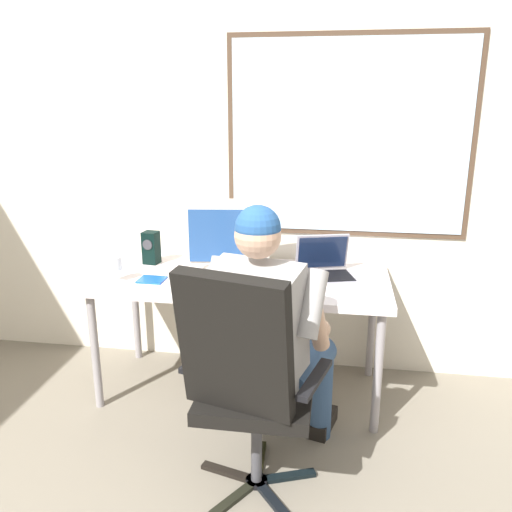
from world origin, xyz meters
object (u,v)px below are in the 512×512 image
at_px(desk, 241,285).
at_px(desk_speaker, 151,248).
at_px(coffee_mug, 288,280).
at_px(person_seated, 269,334).
at_px(office_chair, 246,375).
at_px(crt_monitor, 229,233).
at_px(cd_case, 152,280).
at_px(laptop, 325,265).
at_px(wine_glass, 115,265).

xyz_separation_m(desk, desk_speaker, (-0.58, 0.15, 0.16)).
height_order(desk_speaker, coffee_mug, desk_speaker).
bearing_deg(person_seated, office_chair, -103.23).
distance_m(crt_monitor, coffee_mug, 0.44).
xyz_separation_m(office_chair, crt_monitor, (-0.25, 0.88, 0.36)).
xyz_separation_m(desk, cd_case, (-0.47, -0.15, 0.06)).
bearing_deg(crt_monitor, laptop, 9.40).
bearing_deg(crt_monitor, desk_speaker, 162.71).
height_order(crt_monitor, coffee_mug, crt_monitor).
xyz_separation_m(cd_case, coffee_mug, (0.76, -0.03, 0.05)).
xyz_separation_m(crt_monitor, coffee_mug, (0.35, -0.18, -0.20)).
bearing_deg(office_chair, cd_case, 131.69).
height_order(person_seated, laptop, person_seated).
height_order(laptop, wine_glass, laptop).
height_order(crt_monitor, wine_glass, crt_monitor).
height_order(laptop, desk_speaker, laptop).
bearing_deg(wine_glass, desk, 16.39).
xyz_separation_m(person_seated, coffee_mug, (0.04, 0.45, 0.10)).
relative_size(person_seated, coffee_mug, 12.27).
height_order(cd_case, coffee_mug, coffee_mug).
relative_size(desk_speaker, cd_case, 1.37).
bearing_deg(cd_case, laptop, 14.08).
relative_size(desk, coffee_mug, 15.85).
xyz_separation_m(desk, person_seated, (0.25, -0.63, 0.01)).
relative_size(desk, wine_glass, 11.92).
bearing_deg(office_chair, desk, 101.90).
distance_m(wine_glass, coffee_mug, 0.95).
bearing_deg(coffee_mug, laptop, 55.96).
bearing_deg(desk_speaker, cd_case, -70.52).
height_order(wine_glass, coffee_mug, wine_glass).
bearing_deg(desk_speaker, desk, -14.86).
bearing_deg(laptop, office_chair, -106.11).
xyz_separation_m(person_seated, cd_case, (-0.72, 0.48, 0.05)).
bearing_deg(wine_glass, coffee_mug, 0.60).
bearing_deg(cd_case, desk, 18.17).
height_order(wine_glass, desk_speaker, desk_speaker).
distance_m(desk, desk_speaker, 0.62).
bearing_deg(cd_case, office_chair, -48.31).
height_order(person_seated, crt_monitor, person_seated).
xyz_separation_m(person_seated, crt_monitor, (-0.31, 0.63, 0.30)).
xyz_separation_m(office_chair, coffee_mug, (0.10, 0.71, 0.17)).
bearing_deg(desk_speaker, coffee_mug, -21.25).
bearing_deg(crt_monitor, person_seated, -63.58).
xyz_separation_m(desk, office_chair, (0.19, -0.89, -0.06)).
distance_m(office_chair, wine_glass, 1.12).
distance_m(person_seated, coffee_mug, 0.46).
distance_m(cd_case, coffee_mug, 0.76).
distance_m(person_seated, laptop, 0.76).
distance_m(desk, wine_glass, 0.70).
bearing_deg(desk, coffee_mug, -32.43).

